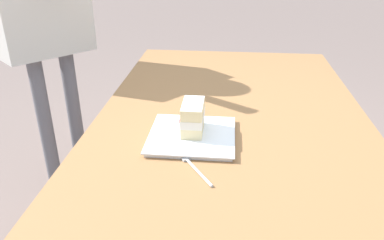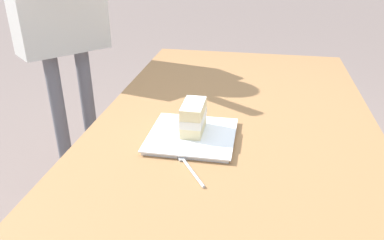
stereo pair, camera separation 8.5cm
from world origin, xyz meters
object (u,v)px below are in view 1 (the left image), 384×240
(patio_table, at_px, (231,138))
(diner_person, at_px, (41,0))
(dessert_plate, at_px, (192,136))
(cake_slice, at_px, (193,117))
(dessert_fork, at_px, (194,167))

(patio_table, distance_m, diner_person, 1.07)
(dessert_plate, xyz_separation_m, cake_slice, (-0.02, 0.00, 0.06))
(patio_table, distance_m, cake_slice, 0.24)
(dessert_plate, height_order, dessert_fork, dessert_plate)
(patio_table, height_order, dessert_plate, dessert_plate)
(patio_table, xyz_separation_m, dessert_plate, (0.16, -0.13, 0.09))
(dessert_fork, bearing_deg, diner_person, -136.57)
(dessert_plate, bearing_deg, patio_table, 141.36)
(patio_table, height_order, diner_person, diner_person)
(cake_slice, height_order, dessert_fork, cake_slice)
(dessert_plate, relative_size, diner_person, 0.18)
(dessert_plate, height_order, cake_slice, cake_slice)
(patio_table, relative_size, cake_slice, 13.31)
(cake_slice, height_order, diner_person, diner_person)
(patio_table, bearing_deg, dessert_fork, -17.27)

